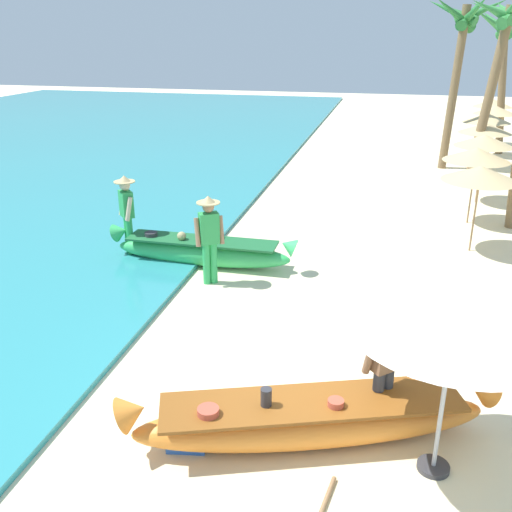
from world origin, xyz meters
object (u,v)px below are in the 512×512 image
(cooler_box, at_px, (187,431))
(boat_green_midground, at_px, (202,251))
(patio_umbrella_large, at_px, (456,309))
(palm_tree_mid_cluster, at_px, (503,41))
(person_tourist_customer, at_px, (385,362))
(person_vendor_assistant, at_px, (127,211))
(palm_tree_tall_inland, at_px, (506,31))
(boat_orange_foreground, at_px, (311,419))
(palm_tree_far_behind, at_px, (463,33))
(person_vendor_hatted, at_px, (209,234))

(cooler_box, bearing_deg, boat_green_midground, 96.78)
(patio_umbrella_large, xyz_separation_m, palm_tree_mid_cluster, (2.96, 18.82, 2.20))
(boat_green_midground, distance_m, palm_tree_mid_cluster, 16.06)
(person_tourist_customer, height_order, person_vendor_assistant, person_vendor_assistant)
(palm_tree_mid_cluster, xyz_separation_m, cooler_box, (-5.76, -19.07, -4.00))
(patio_umbrella_large, relative_size, palm_tree_tall_inland, 0.40)
(boat_orange_foreground, relative_size, boat_green_midground, 1.09)
(boat_green_midground, height_order, person_vendor_assistant, person_vendor_assistant)
(person_vendor_assistant, distance_m, cooler_box, 6.36)
(palm_tree_tall_inland, height_order, palm_tree_mid_cluster, palm_tree_tall_inland)
(palm_tree_mid_cluster, xyz_separation_m, palm_tree_far_behind, (-1.77, -3.22, 0.27))
(boat_green_midground, xyz_separation_m, person_vendor_assistant, (-1.66, 0.07, 0.73))
(palm_tree_far_behind, relative_size, cooler_box, 12.60)
(boat_orange_foreground, relative_size, person_vendor_hatted, 2.51)
(person_vendor_assistant, bearing_deg, person_vendor_hatted, -23.43)
(person_tourist_customer, bearing_deg, palm_tree_tall_inland, 77.71)
(person_vendor_assistant, bearing_deg, cooler_box, -58.96)
(person_vendor_assistant, bearing_deg, boat_green_midground, -2.56)
(palm_tree_mid_cluster, bearing_deg, person_vendor_hatted, -115.36)
(person_tourist_customer, bearing_deg, person_vendor_assistant, 140.13)
(patio_umbrella_large, bearing_deg, boat_green_midground, 130.92)
(boat_orange_foreground, xyz_separation_m, person_vendor_hatted, (-2.55, 4.09, 0.70))
(palm_tree_far_behind, height_order, cooler_box, palm_tree_far_behind)
(boat_orange_foreground, distance_m, boat_green_midground, 5.77)
(person_tourist_customer, relative_size, palm_tree_tall_inland, 0.30)
(palm_tree_mid_cluster, bearing_deg, person_vendor_assistant, -123.42)
(boat_orange_foreground, bearing_deg, boat_green_midground, 121.31)
(boat_green_midground, distance_m, person_vendor_assistant, 1.81)
(boat_orange_foreground, relative_size, palm_tree_mid_cluster, 0.81)
(boat_green_midground, height_order, palm_tree_far_behind, palm_tree_far_behind)
(cooler_box, bearing_deg, person_tourist_customer, 11.44)
(palm_tree_tall_inland, height_order, cooler_box, palm_tree_tall_inland)
(boat_orange_foreground, distance_m, person_tourist_customer, 1.10)
(person_vendor_assistant, xyz_separation_m, palm_tree_tall_inland, (8.21, 8.16, 3.50))
(person_vendor_hatted, height_order, palm_tree_tall_inland, palm_tree_tall_inland)
(palm_tree_mid_cluster, bearing_deg, palm_tree_tall_inland, -98.31)
(person_tourist_customer, distance_m, palm_tree_far_behind, 15.51)
(boat_orange_foreground, distance_m, person_vendor_assistant, 6.87)
(palm_tree_tall_inland, distance_m, palm_tree_far_behind, 2.48)
(boat_green_midground, distance_m, palm_tree_tall_inland, 11.34)
(boat_green_midground, bearing_deg, person_vendor_assistant, 177.44)
(person_vendor_hatted, bearing_deg, boat_orange_foreground, -58.07)
(person_tourist_customer, relative_size, palm_tree_mid_cluster, 0.30)
(person_vendor_hatted, relative_size, patio_umbrella_large, 0.78)
(cooler_box, bearing_deg, palm_tree_mid_cluster, 63.30)
(boat_orange_foreground, xyz_separation_m, boat_green_midground, (-3.00, 4.93, -0.00))
(patio_umbrella_large, bearing_deg, palm_tree_far_behind, 85.64)
(person_tourist_customer, bearing_deg, palm_tree_far_behind, 83.13)
(patio_umbrella_large, bearing_deg, palm_tree_tall_inland, 80.82)
(boat_orange_foreground, height_order, person_tourist_customer, person_tourist_customer)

